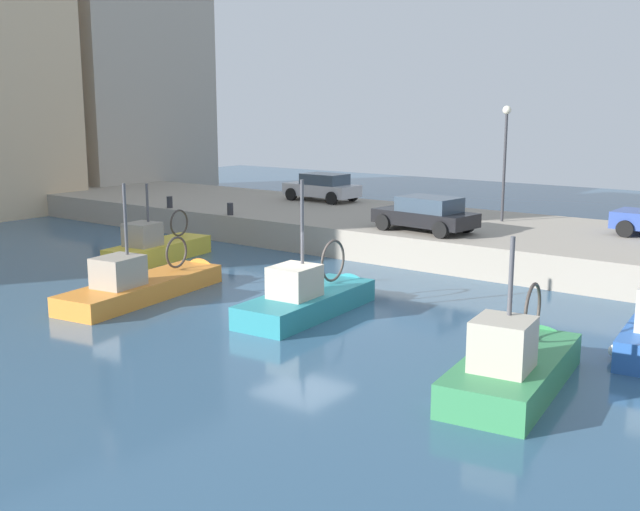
{
  "coord_description": "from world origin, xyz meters",
  "views": [
    {
      "loc": [
        -17.28,
        -13.78,
        6.09
      ],
      "look_at": [
        2.34,
        1.13,
        1.2
      ],
      "focal_mm": 42.93,
      "sensor_mm": 36.0,
      "label": 1
    }
  ],
  "objects_px": {
    "parked_car_silver": "(323,187)",
    "mooring_bollard_north": "(170,202)",
    "fishing_boat_yellow": "(164,255)",
    "fishing_boat_teal": "(314,307)",
    "fishing_boat_green": "(517,378)",
    "mooring_bollard_mid": "(230,209)",
    "quay_streetlamp": "(505,144)",
    "fishing_boat_orange": "(150,292)",
    "parked_car_black": "(426,214)"
  },
  "relations": [
    {
      "from": "parked_car_silver",
      "to": "mooring_bollard_north",
      "type": "relative_size",
      "value": 7.2
    },
    {
      "from": "fishing_boat_yellow",
      "to": "fishing_boat_teal",
      "type": "bearing_deg",
      "value": -105.4
    },
    {
      "from": "fishing_boat_yellow",
      "to": "fishing_boat_green",
      "type": "bearing_deg",
      "value": -105.54
    },
    {
      "from": "fishing_boat_yellow",
      "to": "mooring_bollard_north",
      "type": "height_order",
      "value": "fishing_boat_yellow"
    },
    {
      "from": "mooring_bollard_mid",
      "to": "fishing_boat_teal",
      "type": "bearing_deg",
      "value": -124.93
    },
    {
      "from": "quay_streetlamp",
      "to": "mooring_bollard_north",
      "type": "bearing_deg",
      "value": 111.3
    },
    {
      "from": "quay_streetlamp",
      "to": "mooring_bollard_mid",
      "type": "bearing_deg",
      "value": 118.31
    },
    {
      "from": "fishing_boat_teal",
      "to": "quay_streetlamp",
      "type": "xyz_separation_m",
      "value": [
        12.82,
        -0.22,
        4.32
      ]
    },
    {
      "from": "fishing_boat_teal",
      "to": "parked_car_silver",
      "type": "bearing_deg",
      "value": 36.14
    },
    {
      "from": "fishing_boat_yellow",
      "to": "fishing_boat_teal",
      "type": "relative_size",
      "value": 0.94
    },
    {
      "from": "fishing_boat_green",
      "to": "quay_streetlamp",
      "type": "height_order",
      "value": "quay_streetlamp"
    },
    {
      "from": "fishing_boat_teal",
      "to": "quay_streetlamp",
      "type": "bearing_deg",
      "value": -0.98
    },
    {
      "from": "parked_car_silver",
      "to": "quay_streetlamp",
      "type": "xyz_separation_m",
      "value": [
        -0.94,
        -10.27,
        2.54
      ]
    },
    {
      "from": "fishing_boat_orange",
      "to": "quay_streetlamp",
      "type": "xyz_separation_m",
      "value": [
        14.5,
        -5.61,
        4.33
      ]
    },
    {
      "from": "fishing_boat_orange",
      "to": "parked_car_black",
      "type": "bearing_deg",
      "value": -23.31
    },
    {
      "from": "fishing_boat_green",
      "to": "quay_streetlamp",
      "type": "xyz_separation_m",
      "value": [
        14.87,
        7.05,
        4.31
      ]
    },
    {
      "from": "fishing_boat_green",
      "to": "mooring_bollard_north",
      "type": "relative_size",
      "value": 10.73
    },
    {
      "from": "fishing_boat_teal",
      "to": "mooring_bollard_north",
      "type": "bearing_deg",
      "value": 63.31
    },
    {
      "from": "parked_car_black",
      "to": "mooring_bollard_mid",
      "type": "relative_size",
      "value": 7.55
    },
    {
      "from": "parked_car_silver",
      "to": "fishing_boat_teal",
      "type": "bearing_deg",
      "value": -143.86
    },
    {
      "from": "fishing_boat_teal",
      "to": "fishing_boat_yellow",
      "type": "bearing_deg",
      "value": 74.6
    },
    {
      "from": "fishing_boat_orange",
      "to": "quay_streetlamp",
      "type": "height_order",
      "value": "quay_streetlamp"
    },
    {
      "from": "fishing_boat_green",
      "to": "fishing_boat_yellow",
      "type": "bearing_deg",
      "value": 74.46
    },
    {
      "from": "parked_car_silver",
      "to": "mooring_bollard_mid",
      "type": "xyz_separation_m",
      "value": [
        -6.59,
        0.22,
        -0.44
      ]
    },
    {
      "from": "fishing_boat_teal",
      "to": "parked_car_silver",
      "type": "relative_size",
      "value": 1.52
    },
    {
      "from": "fishing_boat_yellow",
      "to": "parked_car_black",
      "type": "xyz_separation_m",
      "value": [
        5.83,
        -8.65,
        1.77
      ]
    },
    {
      "from": "fishing_boat_yellow",
      "to": "quay_streetlamp",
      "type": "relative_size",
      "value": 1.17
    },
    {
      "from": "fishing_boat_yellow",
      "to": "fishing_boat_orange",
      "type": "bearing_deg",
      "value": -135.45
    },
    {
      "from": "mooring_bollard_north",
      "to": "quay_streetlamp",
      "type": "relative_size",
      "value": 0.11
    },
    {
      "from": "fishing_boat_yellow",
      "to": "parked_car_silver",
      "type": "distance_m",
      "value": 11.25
    },
    {
      "from": "fishing_boat_yellow",
      "to": "parked_car_black",
      "type": "relative_size",
      "value": 1.36
    },
    {
      "from": "fishing_boat_orange",
      "to": "quay_streetlamp",
      "type": "relative_size",
      "value": 1.47
    },
    {
      "from": "quay_streetlamp",
      "to": "parked_car_silver",
      "type": "bearing_deg",
      "value": 84.79
    },
    {
      "from": "quay_streetlamp",
      "to": "fishing_boat_green",
      "type": "bearing_deg",
      "value": -154.63
    },
    {
      "from": "parked_car_silver",
      "to": "fishing_boat_green",
      "type": "bearing_deg",
      "value": -132.38
    },
    {
      "from": "fishing_boat_teal",
      "to": "mooring_bollard_north",
      "type": "relative_size",
      "value": 10.93
    },
    {
      "from": "fishing_boat_orange",
      "to": "fishing_boat_teal",
      "type": "distance_m",
      "value": 5.65
    },
    {
      "from": "fishing_boat_green",
      "to": "fishing_boat_teal",
      "type": "xyz_separation_m",
      "value": [
        2.05,
        7.27,
        -0.0
      ]
    },
    {
      "from": "fishing_boat_green",
      "to": "mooring_bollard_mid",
      "type": "distance_m",
      "value": 19.86
    },
    {
      "from": "parked_car_silver",
      "to": "quay_streetlamp",
      "type": "bearing_deg",
      "value": -95.21
    },
    {
      "from": "fishing_boat_green",
      "to": "fishing_boat_yellow",
      "type": "xyz_separation_m",
      "value": [
        4.71,
        16.93,
        -0.01
      ]
    },
    {
      "from": "mooring_bollard_north",
      "to": "quay_streetlamp",
      "type": "distance_m",
      "value": 15.84
    },
    {
      "from": "parked_car_silver",
      "to": "quay_streetlamp",
      "type": "relative_size",
      "value": 0.82
    },
    {
      "from": "mooring_bollard_mid",
      "to": "parked_car_silver",
      "type": "bearing_deg",
      "value": -1.92
    },
    {
      "from": "fishing_boat_teal",
      "to": "quay_streetlamp",
      "type": "distance_m",
      "value": 13.53
    },
    {
      "from": "fishing_boat_orange",
      "to": "fishing_boat_yellow",
      "type": "relative_size",
      "value": 1.26
    },
    {
      "from": "mooring_bollard_north",
      "to": "parked_car_black",
      "type": "bearing_deg",
      "value": -84.32
    },
    {
      "from": "parked_car_black",
      "to": "quay_streetlamp",
      "type": "bearing_deg",
      "value": -15.89
    },
    {
      "from": "fishing_boat_green",
      "to": "parked_car_silver",
      "type": "distance_m",
      "value": 23.52
    },
    {
      "from": "parked_car_silver",
      "to": "mooring_bollard_mid",
      "type": "distance_m",
      "value": 6.6
    }
  ]
}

